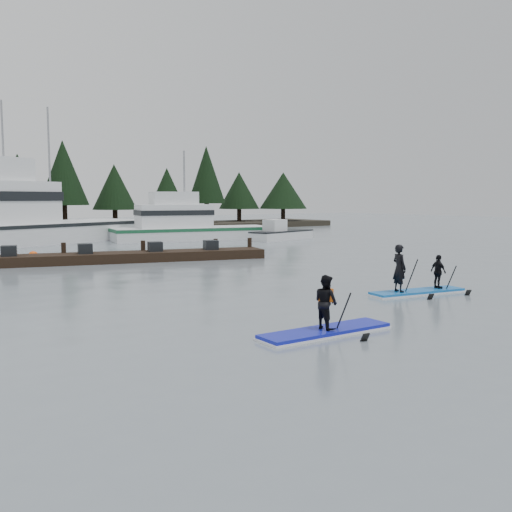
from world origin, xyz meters
TOP-DOWN VIEW (x-y plane):
  - ground at (0.00, 0.00)m, footprint 160.00×160.00m
  - far_shore at (0.00, 42.00)m, footprint 70.00×8.00m
  - treeline at (0.00, 42.00)m, footprint 60.00×4.00m
  - fishing_boat_large at (-2.47, 31.21)m, footprint 20.87×11.72m
  - fishing_boat_medium at (9.80, 27.99)m, footprint 12.88×6.14m
  - skiff at (15.70, 23.60)m, footprint 6.23×3.12m
  - floating_dock at (-0.57, 16.35)m, footprint 14.41×6.01m
  - buoy_b at (-4.00, 20.59)m, footprint 0.53×0.53m
  - buoy_c at (14.85, 25.89)m, footprint 0.49×0.49m
  - paddleboard_solo at (-3.26, -1.14)m, footprint 3.53×1.19m
  - paddleboard_duo at (3.20, 1.21)m, footprint 3.59×1.62m

SIDE VIEW (x-z plane):
  - ground at x=0.00m, z-range 0.00..0.00m
  - treeline at x=0.00m, z-range -4.00..4.00m
  - buoy_b at x=-4.00m, z-range -0.27..0.27m
  - buoy_c at x=14.85m, z-range -0.25..0.25m
  - floating_dock at x=-0.57m, z-range 0.00..0.48m
  - far_shore at x=0.00m, z-range 0.00..0.60m
  - skiff at x=15.70m, z-range 0.00..0.70m
  - paddleboard_solo at x=-3.26m, z-range -0.49..1.38m
  - fishing_boat_medium at x=9.80m, z-range -3.31..4.36m
  - paddleboard_duo at x=3.20m, z-range -0.56..1.64m
  - fishing_boat_large at x=-2.47m, z-range -4.68..6.40m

